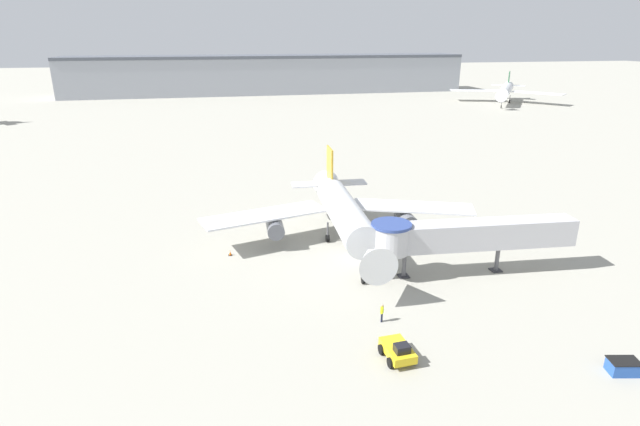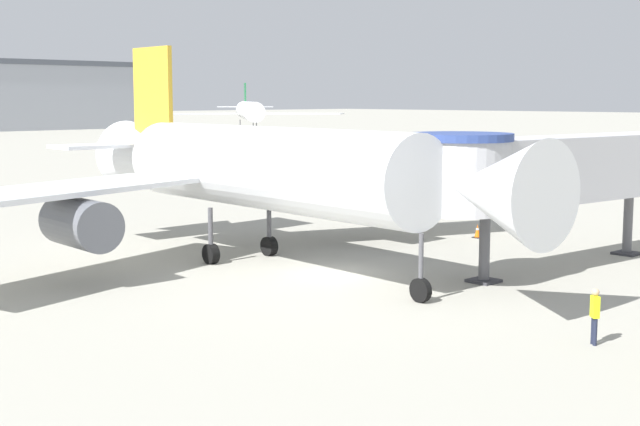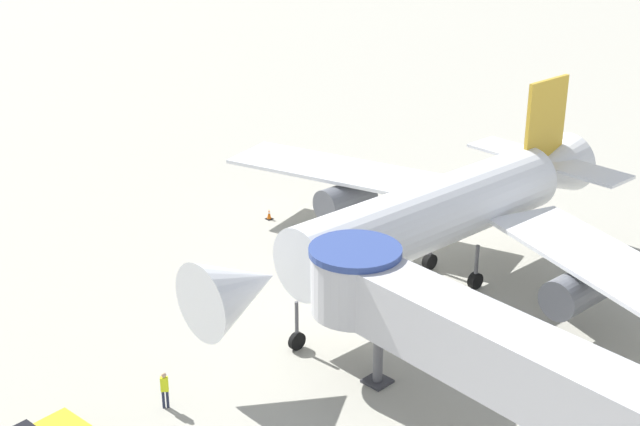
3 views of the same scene
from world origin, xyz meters
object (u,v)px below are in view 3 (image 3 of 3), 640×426
Objects in this scene: main_airplane at (437,215)px; ground_crew_marshaller at (165,388)px; traffic_cone_port_wing at (269,214)px; jet_bridge at (486,349)px.

ground_crew_marshaller is at bearing -90.40° from main_airplane.
main_airplane is 13.96m from traffic_cone_port_wing.
main_airplane is 19.51× the size of ground_crew_marshaller.
traffic_cone_port_wing is (-23.29, 9.75, -4.04)m from jet_bridge.
ground_crew_marshaller is at bearing -141.46° from jet_bridge.
main_airplane is 17.36m from ground_crew_marshaller.
jet_bridge is (9.88, -9.66, 0.16)m from main_airplane.
jet_bridge reaches higher than ground_crew_marshaller.
main_airplane is 1.55× the size of jet_bridge.
jet_bridge is 25.57m from traffic_cone_port_wing.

